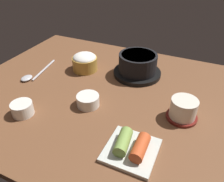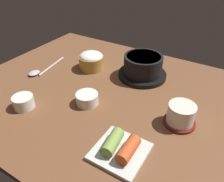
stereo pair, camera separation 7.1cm
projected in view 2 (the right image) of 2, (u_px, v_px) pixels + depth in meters
The scene contains 8 objects.
dining_table at pixel (110, 96), 75.51cm from camera, with size 100.00×76.00×2.00cm, color brown.
stone_pot at pixel (143, 67), 82.05cm from camera, with size 18.01×18.01×8.48cm.
rice_bowl at pixel (91, 60), 87.57cm from camera, with size 9.77×9.77×6.98cm.
tea_cup_with_saucer at pixel (181, 115), 61.09cm from camera, with size 9.00×9.00×6.43cm.
banchan_cup_center at pixel (87, 98), 69.52cm from camera, with size 7.06×7.06×3.59cm.
kimchi_plate at pixel (120, 149), 53.37cm from camera, with size 12.40×12.40×4.23cm.
side_bowl_near at pixel (23, 102), 67.87cm from camera, with size 6.34×6.34×3.91cm.
spoon at pixel (40, 71), 86.79cm from camera, with size 4.83×18.80×1.35cm.
Camera 2 is at (32.52, -51.78, 45.34)cm, focal length 35.57 mm.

